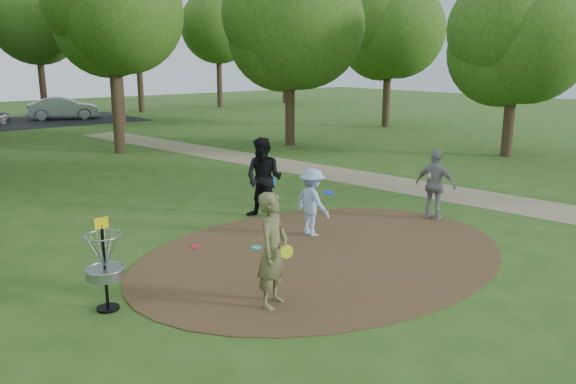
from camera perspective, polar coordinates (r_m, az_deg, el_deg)
ground at (r=11.70m, az=3.76°, el=-6.31°), size 100.00×100.00×0.00m
dirt_clearing at (r=11.69m, az=3.76°, el=-6.26°), size 8.40×8.40×0.02m
footpath at (r=17.70m, az=14.76°, el=0.12°), size 7.55×39.89×0.01m
parking_lot at (r=39.39m, az=-25.34°, el=6.39°), size 14.00×8.00×0.01m
player_observer_with_disc at (r=9.02m, az=-1.56°, el=-5.93°), size 0.83×0.73×1.91m
player_throwing_with_disc at (r=12.68m, az=2.48°, el=-1.04°), size 0.96×1.01×1.56m
player_walking_with_disc at (r=14.02m, az=-2.46°, el=1.38°), size 1.14×1.24×2.04m
player_waiting_with_disc at (r=14.40m, az=14.75°, el=0.71°), size 0.64×1.10×1.77m
disc_ground_cyan at (r=12.00m, az=-3.26°, el=-5.64°), size 0.22×0.22×0.02m
disc_ground_red at (r=12.19m, az=-9.35°, el=-5.49°), size 0.22×0.22×0.02m
car_right at (r=40.46m, az=-21.87°, el=7.91°), size 4.70×2.86×1.46m
disc_golf_basket at (r=9.37m, az=-18.18°, el=-6.39°), size 0.63×0.63×1.54m
tree_ring at (r=18.91m, az=-9.27°, el=17.21°), size 36.83×45.72×9.00m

